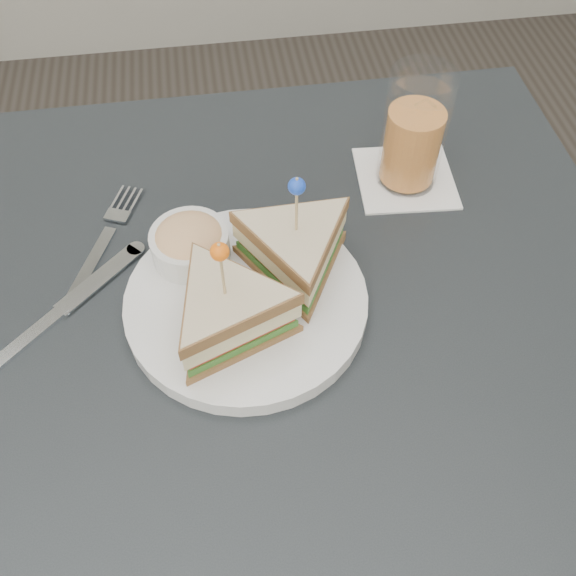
{
  "coord_description": "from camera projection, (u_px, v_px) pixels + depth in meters",
  "views": [
    {
      "loc": [
        -0.05,
        -0.36,
        1.29
      ],
      "look_at": [
        0.01,
        0.01,
        0.8
      ],
      "focal_mm": 40.0,
      "sensor_mm": 36.0,
      "label": 1
    }
  ],
  "objects": [
    {
      "name": "cutlery_fork",
      "position": [
        104.0,
        240.0,
        0.72
      ],
      "size": [
        0.09,
        0.18,
        0.01
      ],
      "rotation": [
        0.0,
        0.0,
        -0.39
      ],
      "color": "#B8BFC4",
      "rests_on": "table"
    },
    {
      "name": "cutlery_knife",
      "position": [
        66.0,
        306.0,
        0.66
      ],
      "size": [
        0.16,
        0.15,
        0.01
      ],
      "rotation": [
        0.0,
        0.0,
        -0.81
      ],
      "color": "white",
      "rests_on": "table"
    },
    {
      "name": "ground_plane",
      "position": [
        284.0,
        542.0,
        1.25
      ],
      "size": [
        3.5,
        3.5,
        0.0
      ],
      "primitive_type": "plane",
      "color": "#3F3833"
    },
    {
      "name": "table",
      "position": [
        280.0,
        365.0,
        0.71
      ],
      "size": [
        0.8,
        0.8,
        0.75
      ],
      "color": "black",
      "rests_on": "ground"
    },
    {
      "name": "drink_set",
      "position": [
        413.0,
        136.0,
        0.73
      ],
      "size": [
        0.12,
        0.12,
        0.15
      ],
      "rotation": [
        0.0,
        0.0,
        -0.07
      ],
      "color": "white",
      "rests_on": "table"
    },
    {
      "name": "plate_meal",
      "position": [
        251.0,
        281.0,
        0.64
      ],
      "size": [
        0.3,
        0.28,
        0.15
      ],
      "rotation": [
        0.0,
        0.0,
        -0.15
      ],
      "color": "white",
      "rests_on": "table"
    }
  ]
}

